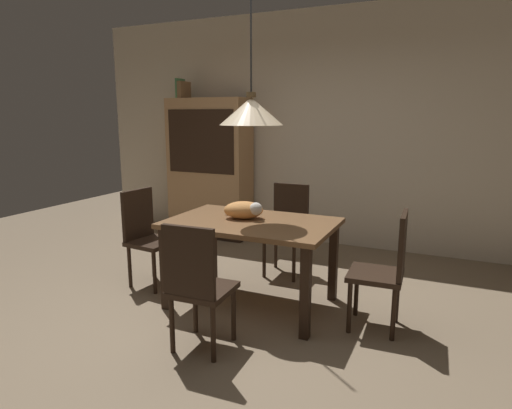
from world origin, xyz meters
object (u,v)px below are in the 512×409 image
object	(u,v)px
pendant_lamp	(251,111)
chair_far_back	(287,225)
chair_right_side	(387,266)
cat_sleeping	(245,210)
dining_table	(251,232)
book_brown_thick	(184,90)
chair_near_front	(197,283)
chair_left_side	(146,233)
book_green_slim	(180,89)
hutch_bookcase	(210,171)

from	to	relation	value
pendant_lamp	chair_far_back	bearing A→B (deg)	90.04
chair_far_back	pendant_lamp	distance (m)	1.45
chair_right_side	cat_sleeping	xyz separation A→B (m)	(-1.22, 0.05, 0.32)
chair_right_side	cat_sleeping	bearing A→B (deg)	177.86
dining_table	book_brown_thick	world-z (taller)	book_brown_thick
chair_near_front	cat_sleeping	world-z (taller)	chair_near_front
chair_left_side	pendant_lamp	bearing A→B (deg)	-0.41
dining_table	book_green_slim	xyz separation A→B (m)	(-1.92, 1.83, 1.33)
hutch_bookcase	book_green_slim	xyz separation A→B (m)	(-0.44, 0.00, 1.09)
dining_table	cat_sleeping	bearing A→B (deg)	150.90
dining_table	book_green_slim	distance (m)	2.97
chair_near_front	cat_sleeping	distance (m)	0.98
pendant_lamp	hutch_bookcase	distance (m)	2.48
chair_far_back	pendant_lamp	size ratio (longest dim) A/B	0.72
chair_left_side	book_green_slim	xyz separation A→B (m)	(-0.79, 1.83, 1.47)
chair_far_back	chair_right_side	bearing A→B (deg)	-37.77
chair_far_back	book_brown_thick	xyz separation A→B (m)	(-1.86, 0.96, 1.45)
cat_sleeping	book_brown_thick	bearing A→B (deg)	134.80
cat_sleeping	hutch_bookcase	bearing A→B (deg)	128.08
chair_right_side	cat_sleeping	world-z (taller)	chair_right_side
dining_table	chair_left_side	xyz separation A→B (m)	(-1.13, 0.01, -0.14)
cat_sleeping	hutch_bookcase	size ratio (longest dim) A/B	0.22
pendant_lamp	book_brown_thick	world-z (taller)	pendant_lamp
cat_sleeping	book_brown_thick	xyz separation A→B (m)	(-1.77, 1.79, 1.13)
hutch_bookcase	book_brown_thick	xyz separation A→B (m)	(-0.38, 0.00, 1.07)
chair_far_back	hutch_bookcase	world-z (taller)	hutch_bookcase
chair_near_front	hutch_bookcase	bearing A→B (deg)	118.79
book_green_slim	pendant_lamp	bearing A→B (deg)	-43.66
book_brown_thick	book_green_slim	bearing A→B (deg)	180.00
dining_table	pendant_lamp	world-z (taller)	pendant_lamp
dining_table	book_green_slim	size ratio (longest dim) A/B	5.38
chair_left_side	chair_far_back	distance (m)	1.42
chair_near_front	chair_far_back	xyz separation A→B (m)	(-0.00, 1.76, 0.00)
book_brown_thick	hutch_bookcase	bearing A→B (deg)	-0.23
chair_near_front	book_brown_thick	bearing A→B (deg)	124.50
cat_sleeping	book_brown_thick	distance (m)	2.76
chair_right_side	book_brown_thick	size ratio (longest dim) A/B	3.88
pendant_lamp	chair_left_side	bearing A→B (deg)	179.59
pendant_lamp	book_green_slim	size ratio (longest dim) A/B	5.00
dining_table	pendant_lamp	bearing A→B (deg)	90.00
hutch_bookcase	chair_far_back	bearing A→B (deg)	-32.73
chair_left_side	chair_far_back	bearing A→B (deg)	37.67
chair_right_side	hutch_bookcase	world-z (taller)	hutch_bookcase
dining_table	hutch_bookcase	size ratio (longest dim) A/B	0.76
chair_right_side	hutch_bookcase	distance (m)	3.21
book_green_slim	book_brown_thick	xyz separation A→B (m)	(0.06, 0.00, -0.02)
book_brown_thick	cat_sleeping	bearing A→B (deg)	-45.20
hutch_bookcase	book_brown_thick	world-z (taller)	book_brown_thick
dining_table	hutch_bookcase	xyz separation A→B (m)	(-1.49, 1.83, 0.24)
chair_right_side	pendant_lamp	bearing A→B (deg)	-179.81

